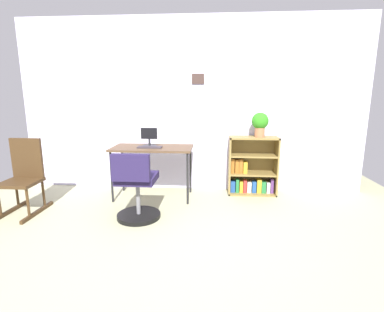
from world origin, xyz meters
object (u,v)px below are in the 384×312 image
Objects in this scene: rocking_chair at (24,176)px; office_chair at (136,190)px; keyboard at (150,147)px; potted_plant_on_shelf at (260,123)px; bookshelf_low at (251,169)px; desk at (152,151)px; monitor at (149,138)px.

office_chair is at bearing -5.95° from rocking_chair.
rocking_chair reaches higher than keyboard.
potted_plant_on_shelf is at bearing 11.55° from keyboard.
office_chair is at bearing -90.75° from keyboard.
office_chair is (-0.01, -0.71, -0.38)m from keyboard.
rocking_chair is 3.07m from bookshelf_low.
keyboard is 1.61m from rocking_chair.
office_chair is (-0.03, -0.79, -0.31)m from desk.
keyboard is 0.39× the size of bookshelf_low.
rocking_chair reaches higher than bookshelf_low.
desk is 4.26× the size of monitor.
office_chair reaches higher than desk.
monitor is 0.75× the size of potted_plant_on_shelf.
monitor is at bearing 91.44° from office_chair.
rocking_chair is at bearing -162.45° from bookshelf_low.
desk is 3.35× the size of keyboard.
rocking_chair is (-1.45, -0.68, -0.39)m from monitor.
office_chair is at bearing -92.05° from desk.
office_chair is 0.90× the size of rocking_chair.
office_chair reaches higher than keyboard.
potted_plant_on_shelf is at bearing 33.66° from office_chair.
office_chair is 1.81m from bookshelf_low.
desk is 1.34× the size of office_chair.
rocking_chair is 3.20m from potted_plant_on_shelf.
monitor reaches higher than rocking_chair.
bookshelf_low is at bearing 17.55° from rocking_chair.
potted_plant_on_shelf is (1.54, 1.03, 0.70)m from office_chair.
monitor is 1.59m from potted_plant_on_shelf.
keyboard is at bearing -165.86° from bookshelf_low.
potted_plant_on_shelf is at bearing -29.14° from bookshelf_low.
office_chair is at bearing -88.56° from monitor.
office_chair is 2.38× the size of potted_plant_on_shelf.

